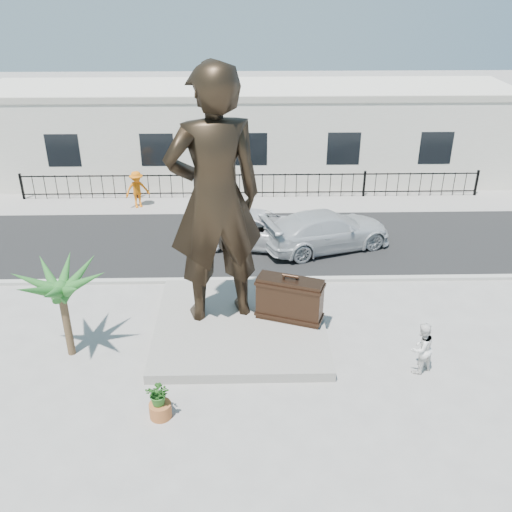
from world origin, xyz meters
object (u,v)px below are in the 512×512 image
(statue, at_px, (215,199))
(suitcase, at_px, (290,299))
(tourist, at_px, (421,348))
(car_white, at_px, (259,229))

(statue, bearing_deg, suitcase, 154.13)
(tourist, distance_m, car_white, 9.22)
(suitcase, xyz_separation_m, tourist, (3.45, -2.27, -0.23))
(suitcase, bearing_deg, car_white, 117.53)
(tourist, relative_size, car_white, 0.32)
(statue, xyz_separation_m, tourist, (5.65, -2.67, -3.38))
(suitcase, bearing_deg, tourist, -13.31)
(suitcase, bearing_deg, statue, -170.42)
(tourist, height_order, car_white, tourist)
(statue, xyz_separation_m, suitcase, (2.21, -0.41, -3.15))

